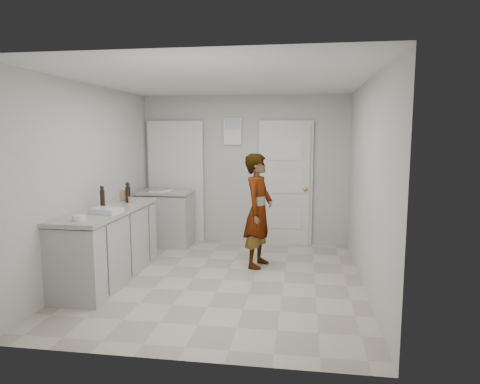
% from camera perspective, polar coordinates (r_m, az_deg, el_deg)
% --- Properties ---
extents(ground, '(4.00, 4.00, 0.00)m').
position_cam_1_polar(ground, '(5.61, -2.28, -11.59)').
color(ground, '#A49A89').
rests_on(ground, ground).
extents(room_shell, '(4.00, 4.00, 4.00)m').
position_cam_1_polar(room_shell, '(7.30, -0.80, 1.20)').
color(room_shell, '#B7B3AC').
rests_on(room_shell, ground).
extents(main_counter, '(0.64, 1.96, 0.93)m').
position_cam_1_polar(main_counter, '(5.75, -17.14, -7.02)').
color(main_counter, '#B8B8B3').
rests_on(main_counter, ground).
extents(side_counter, '(0.84, 0.61, 0.93)m').
position_cam_1_polar(side_counter, '(7.26, -9.74, -3.72)').
color(side_counter, '#B8B8B3').
rests_on(side_counter, ground).
extents(person, '(0.51, 0.66, 1.59)m').
position_cam_1_polar(person, '(5.97, 2.47, -2.50)').
color(person, silver).
rests_on(person, ground).
extents(cake_mix_box, '(0.10, 0.06, 0.16)m').
position_cam_1_polar(cake_mix_box, '(6.19, -15.27, -0.45)').
color(cake_mix_box, '#A17450').
rests_on(cake_mix_box, main_counter).
extents(spice_jar, '(0.05, 0.05, 0.08)m').
position_cam_1_polar(spice_jar, '(6.02, -14.44, -1.02)').
color(spice_jar, tan).
rests_on(spice_jar, main_counter).
extents(oil_cruet_a, '(0.07, 0.07, 0.28)m').
position_cam_1_polar(oil_cruet_a, '(6.06, -14.72, -0.08)').
color(oil_cruet_a, black).
rests_on(oil_cruet_a, main_counter).
extents(oil_cruet_b, '(0.06, 0.06, 0.28)m').
position_cam_1_polar(oil_cruet_b, '(5.77, -17.88, -0.61)').
color(oil_cruet_b, black).
rests_on(oil_cruet_b, main_counter).
extents(baking_dish, '(0.39, 0.31, 0.06)m').
position_cam_1_polar(baking_dish, '(5.32, -17.44, -2.42)').
color(baking_dish, silver).
rests_on(baking_dish, main_counter).
extents(egg_bowl, '(0.14, 0.14, 0.06)m').
position_cam_1_polar(egg_bowl, '(4.98, -20.70, -3.25)').
color(egg_bowl, silver).
rests_on(egg_bowl, main_counter).
extents(papers, '(0.33, 0.39, 0.01)m').
position_cam_1_polar(papers, '(7.11, -10.56, 0.12)').
color(papers, white).
rests_on(papers, side_counter).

